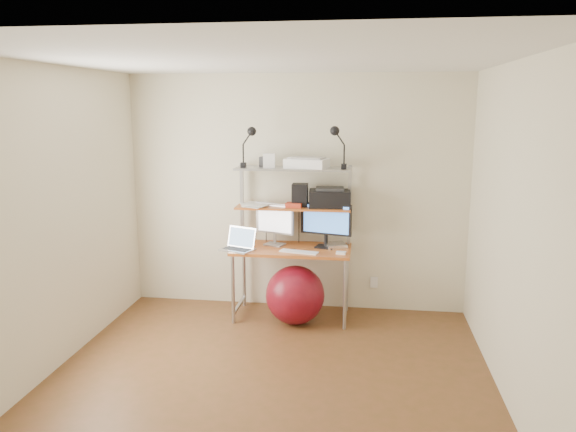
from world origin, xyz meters
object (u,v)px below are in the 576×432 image
Objects in this scene: exercise_ball at (295,295)px; monitor_silver at (275,221)px; laptop at (239,245)px; printer at (330,198)px; monitor_black at (326,221)px.

monitor_silver is at bearing 131.48° from exercise_ball.
printer is (0.89, 0.29, 0.46)m from laptop.
monitor_black is at bearing 36.08° from laptop.
laptop is 0.76m from exercise_ball.
laptop is 0.66× the size of exercise_ball.
monitor_silver is 0.53m from monitor_black.
printer is at bearing 81.35° from monitor_black.
monitor_black is (0.53, -0.03, 0.02)m from monitor_silver.
monitor_silver is 1.20× the size of laptop.
monitor_silver is 0.45m from laptop.
printer is at bearing 23.02° from monitor_silver.
monitor_silver is 0.79m from exercise_ball.
printer is (0.56, 0.04, 0.25)m from monitor_silver.
exercise_ball is at bearing -138.35° from printer.
laptop is at bearing 176.32° from exercise_ball.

